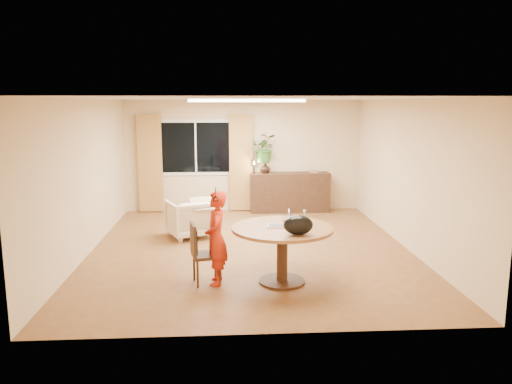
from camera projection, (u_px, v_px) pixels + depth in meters
floor at (250, 249)px, 8.73m from camera, size 6.50×6.50×0.00m
ceiling at (250, 98)px, 8.27m from camera, size 6.50×6.50×0.00m
wall_back at (243, 156)px, 11.69m from camera, size 5.50×0.00×5.50m
wall_left at (86, 177)px, 8.33m from camera, size 0.00×6.50×6.50m
wall_right at (408, 174)px, 8.67m from camera, size 0.00×6.50×6.50m
window at (196, 148)px, 11.57m from camera, size 1.70×0.03×1.30m
curtain_left at (150, 163)px, 11.49m from camera, size 0.55×0.08×2.25m
curtain_right at (241, 163)px, 11.62m from camera, size 0.55×0.08×2.25m
ceiling_panel at (247, 101)px, 9.45m from camera, size 2.20×0.35×0.05m
dining_table at (282, 239)px, 7.01m from camera, size 1.43×1.43×0.81m
dining_chair at (206, 253)px, 7.02m from camera, size 0.49×0.46×0.87m
child at (216, 238)px, 6.97m from camera, size 0.49×0.33×1.33m
laptop at (279, 218)px, 7.00m from camera, size 0.38×0.26×0.24m
tumbler at (285, 218)px, 7.31m from camera, size 0.08×0.08×0.10m
wine_glass at (305, 216)px, 7.19m from camera, size 0.08×0.08×0.20m
pot_lid at (299, 220)px, 7.32m from camera, size 0.23×0.23×0.03m
handbag at (298, 225)px, 6.55m from camera, size 0.45×0.35×0.26m
armchair at (190, 218)px, 9.50m from camera, size 1.02×1.03×0.72m
throw at (203, 200)px, 9.37m from camera, size 0.58×0.65×0.03m
sideboard at (290, 192)px, 11.67m from camera, size 1.84×0.45×0.92m
vase at (265, 168)px, 11.53m from camera, size 0.30×0.30×0.25m
bouquet at (265, 148)px, 11.45m from camera, size 0.67×0.60×0.66m
book_stack at (314, 171)px, 11.62m from camera, size 0.21×0.18×0.08m
desk_lamp at (254, 166)px, 11.46m from camera, size 0.14×0.14×0.32m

